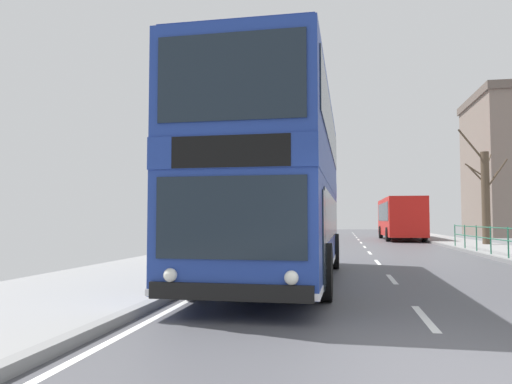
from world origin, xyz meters
TOP-DOWN VIEW (x-y plane):
  - ground at (-0.72, -0.00)m, footprint 15.80×140.00m
  - double_decker_bus_main at (-2.68, 6.65)m, footprint 2.79×10.20m
  - background_bus_far_lane at (3.00, 31.59)m, footprint 2.64×9.62m
  - bare_tree_far_00 at (6.53, 23.18)m, footprint 2.27×2.37m

SIDE VIEW (x-z plane):
  - ground at x=-0.72m, z-range -0.06..0.14m
  - background_bus_far_lane at x=3.00m, z-range 0.14..3.12m
  - double_decker_bus_main at x=-2.68m, z-range 0.10..4.53m
  - bare_tree_far_00 at x=6.53m, z-range -0.39..5.98m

